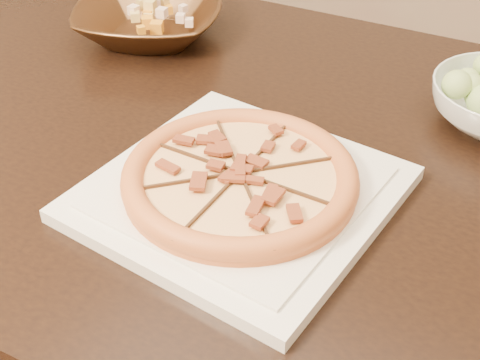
{
  "coord_description": "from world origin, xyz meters",
  "views": [
    {
      "loc": [
        0.32,
        -0.64,
        1.26
      ],
      "look_at": [
        0.01,
        -0.09,
        0.78
      ],
      "focal_mm": 50.0,
      "sensor_mm": 36.0,
      "label": 1
    }
  ],
  "objects_px": {
    "plate": "(240,193)",
    "pizza": "(240,177)",
    "dining_table": "(216,185)",
    "bronze_bowl": "(150,21)"
  },
  "relations": [
    {
      "from": "dining_table",
      "to": "pizza",
      "type": "height_order",
      "value": "pizza"
    },
    {
      "from": "bronze_bowl",
      "to": "plate",
      "type": "bearing_deg",
      "value": -41.27
    },
    {
      "from": "dining_table",
      "to": "plate",
      "type": "xyz_separation_m",
      "value": [
        0.11,
        -0.13,
        0.12
      ]
    },
    {
      "from": "plate",
      "to": "pizza",
      "type": "relative_size",
      "value": 1.28
    },
    {
      "from": "plate",
      "to": "bronze_bowl",
      "type": "height_order",
      "value": "bronze_bowl"
    },
    {
      "from": "dining_table",
      "to": "plate",
      "type": "height_order",
      "value": "plate"
    },
    {
      "from": "bronze_bowl",
      "to": "pizza",
      "type": "bearing_deg",
      "value": -41.27
    },
    {
      "from": "plate",
      "to": "pizza",
      "type": "distance_m",
      "value": 0.02
    },
    {
      "from": "dining_table",
      "to": "bronze_bowl",
      "type": "relative_size",
      "value": 5.6
    },
    {
      "from": "dining_table",
      "to": "bronze_bowl",
      "type": "xyz_separation_m",
      "value": [
        -0.25,
        0.19,
        0.14
      ]
    }
  ]
}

